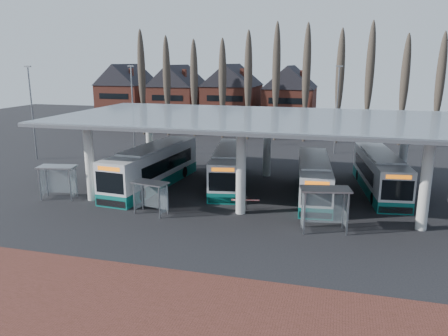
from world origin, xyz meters
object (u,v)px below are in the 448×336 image
(bus_0, at_px, (153,167))
(bus_2, at_px, (314,179))
(bus_1, at_px, (229,167))
(shelter_0, at_px, (58,175))
(bus_3, at_px, (380,173))
(shelter_1, at_px, (151,190))
(shelter_2, at_px, (325,199))

(bus_0, height_order, bus_2, bus_0)
(bus_1, relative_size, shelter_0, 3.85)
(bus_3, bearing_deg, bus_1, 177.69)
(bus_1, bearing_deg, bus_0, -169.06)
(bus_0, height_order, shelter_1, bus_0)
(bus_0, relative_size, shelter_1, 4.70)
(bus_1, xyz_separation_m, shelter_1, (-3.38, -8.97, 0.20))
(shelter_2, bearing_deg, bus_2, 87.11)
(shelter_0, xyz_separation_m, shelter_2, (20.58, -1.55, 0.16))
(shelter_0, bearing_deg, shelter_1, -19.68)
(shelter_1, bearing_deg, shelter_2, 10.91)
(bus_2, height_order, shelter_2, bus_2)
(bus_2, relative_size, bus_3, 0.94)
(shelter_2, bearing_deg, shelter_1, 167.71)
(shelter_2, bearing_deg, bus_0, 143.93)
(bus_0, bearing_deg, shelter_2, -19.43)
(bus_0, bearing_deg, bus_1, 25.68)
(bus_0, height_order, shelter_0, bus_0)
(shelter_0, xyz_separation_m, shelter_1, (8.59, -1.42, -0.21))
(bus_3, relative_size, shelter_2, 3.57)
(bus_3, bearing_deg, bus_2, -158.56)
(shelter_1, distance_m, shelter_2, 12.00)
(bus_1, height_order, shelter_0, bus_1)
(bus_3, distance_m, shelter_0, 26.13)
(bus_1, bearing_deg, shelter_1, -120.43)
(bus_0, distance_m, bus_3, 19.24)
(bus_1, bearing_deg, shelter_2, -56.35)
(bus_2, xyz_separation_m, shelter_1, (-10.85, -7.22, 0.27))
(bus_3, bearing_deg, shelter_0, -167.97)
(bus_1, xyz_separation_m, bus_3, (12.68, 1.11, 0.02))
(bus_3, height_order, shelter_2, bus_3)
(bus_0, xyz_separation_m, shelter_1, (2.86, -6.61, 0.05))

